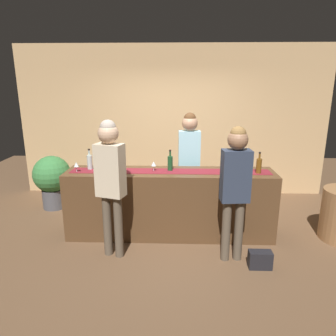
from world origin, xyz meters
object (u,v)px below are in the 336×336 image
at_px(wine_bottle_clear, 90,162).
at_px(wine_glass_near_customer, 76,165).
at_px(bartender, 189,154).
at_px(customer_sipping, 235,180).
at_px(potted_plant_tall, 52,178).
at_px(wine_bottle_green, 170,163).
at_px(wine_bottle_amber, 259,166).
at_px(customer_browsing, 110,174).
at_px(wine_glass_mid_counter, 154,164).
at_px(handbag, 260,260).

bearing_deg(wine_bottle_clear, wine_glass_near_customer, -134.31).
distance_m(wine_bottle_clear, bartender, 1.54).
height_order(customer_sipping, potted_plant_tall, customer_sipping).
distance_m(wine_bottle_green, wine_bottle_clear, 1.17).
xyz_separation_m(wine_bottle_green, wine_bottle_amber, (1.23, -0.10, 0.00)).
distance_m(wine_glass_near_customer, customer_browsing, 0.80).
height_order(wine_bottle_amber, customer_browsing, customer_browsing).
xyz_separation_m(wine_bottle_amber, wine_glass_mid_counter, (-1.46, 0.07, -0.01)).
relative_size(bartender, potted_plant_tall, 1.83).
relative_size(wine_glass_near_customer, bartender, 0.08).
bearing_deg(wine_bottle_green, wine_glass_mid_counter, -170.91).
height_order(wine_bottle_clear, potted_plant_tall, wine_bottle_clear).
bearing_deg(potted_plant_tall, customer_browsing, -48.24).
bearing_deg(handbag, wine_bottle_clear, 158.03).
height_order(bartender, customer_sipping, bartender).
relative_size(bartender, customer_sipping, 1.02).
distance_m(wine_glass_mid_counter, customer_sipping, 1.23).
xyz_separation_m(wine_bottle_green, wine_glass_mid_counter, (-0.23, -0.04, -0.01)).
distance_m(wine_bottle_amber, bartender, 1.14).
bearing_deg(potted_plant_tall, wine_bottle_green, -23.35).
xyz_separation_m(wine_glass_near_customer, customer_sipping, (2.12, -0.58, -0.02)).
height_order(wine_glass_mid_counter, bartender, bartender).
bearing_deg(customer_sipping, customer_browsing, 173.19).
height_order(wine_glass_mid_counter, potted_plant_tall, wine_glass_mid_counter).
bearing_deg(customer_browsing, customer_sipping, 15.04).
relative_size(wine_glass_near_customer, customer_browsing, 0.08).
bearing_deg(wine_glass_mid_counter, potted_plant_tall, 153.20).
bearing_deg(handbag, wine_glass_mid_counter, 147.77).
bearing_deg(customer_sipping, handbag, -35.04).
xyz_separation_m(wine_glass_near_customer, potted_plant_tall, (-0.81, 1.04, -0.53)).
relative_size(wine_glass_mid_counter, bartender, 0.08).
bearing_deg(wine_glass_near_customer, wine_glass_mid_counter, 4.45).
bearing_deg(bartender, customer_sipping, 111.59).
distance_m(wine_glass_near_customer, bartender, 1.73).
bearing_deg(customer_browsing, handbag, 9.61).
xyz_separation_m(potted_plant_tall, handbag, (3.25, -1.81, -0.44)).
xyz_separation_m(wine_bottle_green, wine_bottle_clear, (-1.17, 0.03, 0.00)).
distance_m(wine_bottle_amber, wine_glass_mid_counter, 1.46).
bearing_deg(wine_glass_mid_counter, wine_bottle_amber, -2.55).
distance_m(wine_bottle_clear, customer_browsing, 0.82).
bearing_deg(wine_glass_mid_counter, wine_glass_near_customer, -175.55).
height_order(wine_bottle_green, wine_bottle_clear, same).
bearing_deg(wine_glass_near_customer, wine_bottle_amber, 0.43).
bearing_deg(potted_plant_tall, bartender, -8.95).
bearing_deg(potted_plant_tall, wine_bottle_amber, -16.92).
bearing_deg(bartender, customer_browsing, 49.05).
distance_m(wine_bottle_amber, potted_plant_tall, 3.54).
xyz_separation_m(wine_bottle_green, handbag, (1.12, -0.89, -0.98)).
bearing_deg(wine_bottle_green, wine_bottle_amber, -4.78).
bearing_deg(wine_glass_near_customer, bartender, 22.35).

